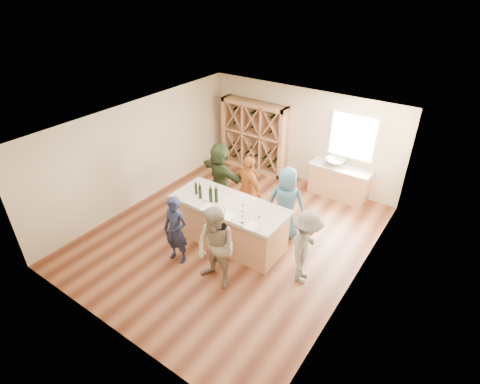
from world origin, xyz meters
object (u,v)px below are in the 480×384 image
Objects in this scene: sink at (335,162)px; person_far_mid at (248,189)px; wine_rack at (254,136)px; person_far_right at (286,203)px; tasting_counter_base at (229,224)px; wine_bottle_a at (196,189)px; person_near_right at (216,248)px; person_server at (306,248)px; person_near_left at (176,230)px; wine_bottle_e at (216,196)px; wine_bottle_d at (211,195)px; person_far_left at (221,176)px; wine_bottle_b at (200,192)px.

person_far_mid reaches higher than sink.
wine_rack is 2.85m from person_far_mid.
person_far_right is at bearing -161.85° from person_far_mid.
wine_rack is at bearing 178.51° from sink.
wine_bottle_a reaches higher than tasting_counter_base.
person_far_mid is at bearing 114.03° from person_near_right.
sink is 3.70m from person_server.
wine_bottle_e is at bearing 68.16° from person_near_left.
person_far_right is (-1.06, 1.11, 0.07)m from person_server.
wine_bottle_d is 1.30m from person_far_mid.
person_far_left is (-0.75, 1.33, -0.33)m from wine_bottle_d.
person_server reaches higher than sink.
wine_bottle_a is (0.75, -3.63, 0.11)m from wine_rack.
wine_bottle_e is (1.35, -3.64, 0.15)m from wine_rack.
person_near_right is at bearing 137.41° from person_far_left.
person_far_right is (1.49, 2.15, 0.10)m from person_near_left.
wine_bottle_d and wine_bottle_e have the same top height.
tasting_counter_base is 7.82× the size of wine_bottle_d.
tasting_counter_base is 0.86m from wine_bottle_d.
person_near_right is (0.86, -1.12, -0.34)m from wine_bottle_e.
wine_bottle_b is 2.01m from person_far_right.
person_far_left is (-0.95, 0.10, 0.04)m from person_far_mid.
person_far_right reaches higher than wine_bottle_a.
person_near_left is (-1.65, -4.62, -0.21)m from sink.
wine_rack is at bearing -66.70° from person_far_left.
person_far_mid is (-0.18, 1.06, 0.38)m from tasting_counter_base.
person_far_mid is at bearing -21.40° from person_far_right.
tasting_counter_base is 7.82× the size of wine_bottle_e.
tasting_counter_base is at bearing 74.20° from person_server.
wine_bottle_a is at bearing -78.39° from wine_rack.
wine_bottle_b is at bearing 90.03° from person_near_left.
wine_bottle_b is at bearing 120.58° from person_far_left.
person_far_left is at bearing 55.70° from person_server.
wine_rack is 3.84m from wine_bottle_b.
tasting_counter_base is 8.19× the size of wine_bottle_b.
wine_bottle_b is 1.40m from person_far_mid.
person_far_right is 2.07m from person_far_left.
person_far_right is (1.11, -0.08, 0.03)m from person_far_mid.
wine_rack is 1.38× the size of person_near_left.
person_near_right is (1.26, -1.04, -0.33)m from wine_bottle_b.
tasting_counter_base is 1.44m from person_near_right.
wine_bottle_b reaches higher than sink.
wine_bottle_e is 0.18× the size of person_far_left.
wine_bottle_a is at bearing -172.38° from tasting_counter_base.
wine_rack is 3.71m from wine_bottle_a.
wine_bottle_a is 1.87m from person_near_right.
person_near_left is at bearing -105.72° from wine_bottle_e.
tasting_counter_base is 1.42× the size of person_far_left.
person_near_right is (0.59, -1.24, 0.41)m from tasting_counter_base.
person_far_mid reaches higher than wine_bottle_a.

